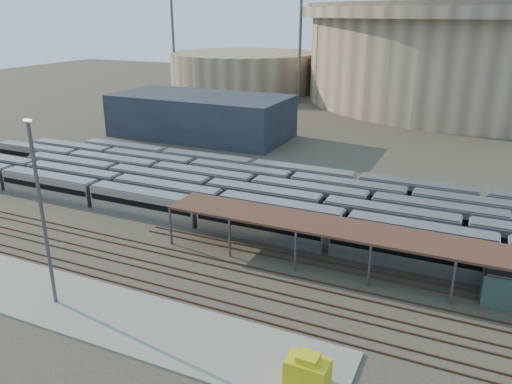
{
  "coord_description": "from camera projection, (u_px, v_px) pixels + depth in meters",
  "views": [
    {
      "loc": [
        26.57,
        -47.75,
        28.52
      ],
      "look_at": [
        -0.77,
        12.0,
        4.77
      ],
      "focal_mm": 35.0,
      "sensor_mm": 36.0,
      "label": 1
    }
  ],
  "objects": [
    {
      "name": "ground",
      "position": [
        221.0,
        260.0,
        60.92
      ],
      "size": [
        420.0,
        420.0,
        0.0
      ],
      "primitive_type": "plane",
      "color": "#383026",
      "rests_on": "ground"
    },
    {
      "name": "floodlight_0",
      "position": [
        300.0,
        38.0,
        159.71
      ],
      "size": [
        4.0,
        1.0,
        38.4
      ],
      "color": "#4E4E53",
      "rests_on": "ground"
    },
    {
      "name": "inspection_shed",
      "position": [
        416.0,
        243.0,
        54.04
      ],
      "size": [
        60.3,
        6.0,
        5.3
      ],
      "color": "#4E4E53",
      "rests_on": "ground"
    },
    {
      "name": "stadium",
      "position": [
        487.0,
        51.0,
        165.27
      ],
      "size": [
        124.0,
        124.0,
        32.5
      ],
      "color": "#9D8A6A",
      "rests_on": "ground"
    },
    {
      "name": "floodlight_3",
      "position": [
        392.0,
        33.0,
        194.64
      ],
      "size": [
        4.0,
        1.0,
        38.4
      ],
      "color": "#4E4E53",
      "rests_on": "ground"
    },
    {
      "name": "yellow_equipment",
      "position": [
        308.0,
        371.0,
        40.1
      ],
      "size": [
        3.52,
        2.25,
        2.17
      ],
      "primitive_type": "cube",
      "rotation": [
        0.0,
        0.0,
        -0.02
      ],
      "color": "gold",
      "rests_on": "apron"
    },
    {
      "name": "service_building",
      "position": [
        201.0,
        116.0,
        119.95
      ],
      "size": [
        42.0,
        20.0,
        10.0
      ],
      "primitive_type": "cube",
      "color": "#1E232D",
      "rests_on": "ground"
    },
    {
      "name": "yard_light_pole",
      "position": [
        42.0,
        216.0,
        48.51
      ],
      "size": [
        0.81,
        0.36,
        19.16
      ],
      "color": "#4E4E53",
      "rests_on": "apron"
    },
    {
      "name": "subway_trains",
      "position": [
        276.0,
        197.0,
        76.29
      ],
      "size": [
        129.22,
        23.9,
        3.6
      ],
      "color": "silver",
      "rests_on": "ground"
    },
    {
      "name": "empty_tracks",
      "position": [
        200.0,
        278.0,
        56.61
      ],
      "size": [
        170.0,
        9.62,
        0.18
      ],
      "color": "#4C3323",
      "rests_on": "ground"
    },
    {
      "name": "secondary_arena",
      "position": [
        244.0,
        71.0,
        193.19
      ],
      "size": [
        56.0,
        56.0,
        14.0
      ],
      "primitive_type": "cylinder",
      "color": "#9D8A6A",
      "rests_on": "ground"
    },
    {
      "name": "floodlight_1",
      "position": [
        173.0,
        34.0,
        189.78
      ],
      "size": [
        4.0,
        1.0,
        38.4
      ],
      "color": "#4E4E53",
      "rests_on": "ground"
    },
    {
      "name": "apron",
      "position": [
        106.0,
        313.0,
        50.01
      ],
      "size": [
        50.0,
        9.0,
        0.2
      ],
      "primitive_type": "cube",
      "color": "gray",
      "rests_on": "ground"
    }
  ]
}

